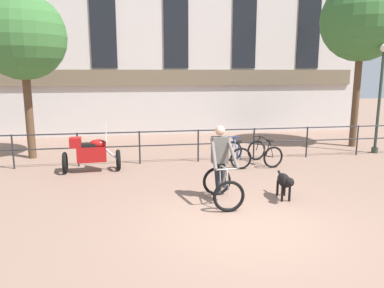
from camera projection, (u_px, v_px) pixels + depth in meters
ground_plane at (248, 225)px, 7.13m from camera, size 60.00×60.00×0.00m
canal_railing at (198, 140)px, 12.03m from camera, size 15.05×0.05×1.05m
building_facade at (175, 10)px, 16.70m from camera, size 18.00×0.72×11.16m
cyclist_with_bike at (221, 168)px, 8.33m from camera, size 0.69×1.17×1.70m
dog at (285, 181)px, 8.49m from camera, size 0.33×1.04×0.62m
parked_motorcycle at (91, 153)px, 10.83m from camera, size 1.66×0.74×1.35m
parked_bicycle_near_lamp at (236, 154)px, 11.64m from camera, size 0.69×1.12×0.86m
parked_bicycle_mid_left at (265, 153)px, 11.79m from camera, size 0.83×1.20×0.86m
street_lamp at (380, 93)px, 13.03m from camera, size 0.28×0.28×3.81m
tree_canalside_left at (23, 37)px, 11.91m from camera, size 2.75×2.75×5.35m
tree_canalside_right at (362, 21)px, 13.74m from camera, size 3.03×3.03×6.25m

